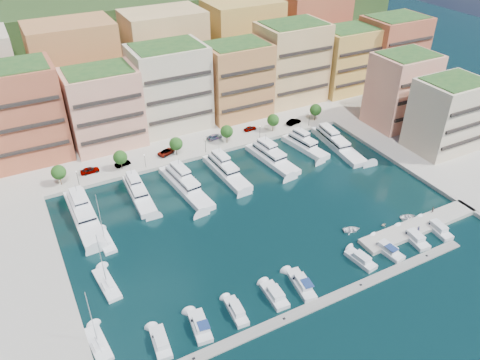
# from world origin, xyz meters

# --- Properties ---
(ground) EXTENTS (400.00, 400.00, 0.00)m
(ground) POSITION_xyz_m (0.00, 0.00, 0.00)
(ground) COLOR black
(ground) RESTS_ON ground
(north_quay) EXTENTS (220.00, 64.00, 2.00)m
(north_quay) POSITION_xyz_m (0.00, 62.00, 0.00)
(north_quay) COLOR #9E998E
(north_quay) RESTS_ON ground
(east_quay) EXTENTS (34.00, 76.00, 2.00)m
(east_quay) POSITION_xyz_m (62.00, -8.00, 0.00)
(east_quay) COLOR #9E998E
(east_quay) RESTS_ON ground
(hillside) EXTENTS (240.00, 40.00, 58.00)m
(hillside) POSITION_xyz_m (0.00, 110.00, 0.00)
(hillside) COLOR #223917
(hillside) RESTS_ON ground
(south_pontoon) EXTENTS (72.00, 2.20, 0.35)m
(south_pontoon) POSITION_xyz_m (-3.00, -30.00, 0.00)
(south_pontoon) COLOR gray
(south_pontoon) RESTS_ON ground
(finger_pier) EXTENTS (32.00, 5.00, 2.00)m
(finger_pier) POSITION_xyz_m (30.00, -22.00, 0.00)
(finger_pier) COLOR #9E998E
(finger_pier) RESTS_ON ground
(apartment_1) EXTENTS (20.00, 16.50, 26.80)m
(apartment_1) POSITION_xyz_m (-44.00, 51.99, 14.31)
(apartment_1) COLOR #B45C3C
(apartment_1) RESTS_ON north_quay
(apartment_2) EXTENTS (20.00, 15.50, 22.80)m
(apartment_2) POSITION_xyz_m (-23.00, 49.99, 12.31)
(apartment_2) COLOR #E5A180
(apartment_2) RESTS_ON north_quay
(apartment_3) EXTENTS (22.00, 16.50, 25.80)m
(apartment_3) POSITION_xyz_m (-2.00, 51.99, 13.81)
(apartment_3) COLOR beige
(apartment_3) RESTS_ON north_quay
(apartment_4) EXTENTS (20.00, 15.50, 23.80)m
(apartment_4) POSITION_xyz_m (20.00, 49.99, 12.81)
(apartment_4) COLOR #BA7445
(apartment_4) RESTS_ON north_quay
(apartment_5) EXTENTS (22.00, 16.50, 26.80)m
(apartment_5) POSITION_xyz_m (42.00, 51.99, 14.31)
(apartment_5) COLOR #F0C07F
(apartment_5) RESTS_ON north_quay
(apartment_6) EXTENTS (20.00, 15.50, 22.80)m
(apartment_6) POSITION_xyz_m (64.00, 49.99, 12.31)
(apartment_6) COLOR gold
(apartment_6) RESTS_ON north_quay
(apartment_7) EXTENTS (22.00, 16.50, 24.80)m
(apartment_7) POSITION_xyz_m (84.00, 47.99, 13.31)
(apartment_7) COLOR #B45C3C
(apartment_7) RESTS_ON north_quay
(apartment_east_a) EXTENTS (18.00, 14.50, 22.80)m
(apartment_east_a) POSITION_xyz_m (62.00, 19.99, 12.31)
(apartment_east_a) COLOR #E5A180
(apartment_east_a) RESTS_ON east_quay
(apartment_east_b) EXTENTS (18.00, 14.50, 20.80)m
(apartment_east_b) POSITION_xyz_m (62.00, 1.99, 11.31)
(apartment_east_b) COLOR beige
(apartment_east_b) RESTS_ON east_quay
(backblock_1) EXTENTS (26.00, 18.00, 30.00)m
(backblock_1) POSITION_xyz_m (-25.00, 74.00, 16.00)
(backblock_1) COLOR #BA7445
(backblock_1) RESTS_ON north_quay
(backblock_2) EXTENTS (26.00, 18.00, 30.00)m
(backblock_2) POSITION_xyz_m (5.00, 74.00, 16.00)
(backblock_2) COLOR #F0C07F
(backblock_2) RESTS_ON north_quay
(backblock_3) EXTENTS (26.00, 18.00, 30.00)m
(backblock_3) POSITION_xyz_m (35.00, 74.00, 16.00)
(backblock_3) COLOR gold
(backblock_3) RESTS_ON north_quay
(backblock_4) EXTENTS (26.00, 18.00, 30.00)m
(backblock_4) POSITION_xyz_m (65.00, 74.00, 16.00)
(backblock_4) COLOR #B45C3C
(backblock_4) RESTS_ON north_quay
(tree_0) EXTENTS (3.80, 3.80, 5.65)m
(tree_0) POSITION_xyz_m (-40.00, 33.50, 4.74)
(tree_0) COLOR #473323
(tree_0) RESTS_ON north_quay
(tree_1) EXTENTS (3.80, 3.80, 5.65)m
(tree_1) POSITION_xyz_m (-24.00, 33.50, 4.74)
(tree_1) COLOR #473323
(tree_1) RESTS_ON north_quay
(tree_2) EXTENTS (3.80, 3.80, 5.65)m
(tree_2) POSITION_xyz_m (-8.00, 33.50, 4.74)
(tree_2) COLOR #473323
(tree_2) RESTS_ON north_quay
(tree_3) EXTENTS (3.80, 3.80, 5.65)m
(tree_3) POSITION_xyz_m (8.00, 33.50, 4.74)
(tree_3) COLOR #473323
(tree_3) RESTS_ON north_quay
(tree_4) EXTENTS (3.80, 3.80, 5.65)m
(tree_4) POSITION_xyz_m (24.00, 33.50, 4.74)
(tree_4) COLOR #473323
(tree_4) RESTS_ON north_quay
(tree_5) EXTENTS (3.80, 3.80, 5.65)m
(tree_5) POSITION_xyz_m (40.00, 33.50, 4.74)
(tree_5) COLOR #473323
(tree_5) RESTS_ON north_quay
(lamppost_0) EXTENTS (0.30, 0.30, 4.20)m
(lamppost_0) POSITION_xyz_m (-36.00, 31.20, 3.83)
(lamppost_0) COLOR black
(lamppost_0) RESTS_ON north_quay
(lamppost_1) EXTENTS (0.30, 0.30, 4.20)m
(lamppost_1) POSITION_xyz_m (-18.00, 31.20, 3.83)
(lamppost_1) COLOR black
(lamppost_1) RESTS_ON north_quay
(lamppost_2) EXTENTS (0.30, 0.30, 4.20)m
(lamppost_2) POSITION_xyz_m (0.00, 31.20, 3.83)
(lamppost_2) COLOR black
(lamppost_2) RESTS_ON north_quay
(lamppost_3) EXTENTS (0.30, 0.30, 4.20)m
(lamppost_3) POSITION_xyz_m (18.00, 31.20, 3.83)
(lamppost_3) COLOR black
(lamppost_3) RESTS_ON north_quay
(lamppost_4) EXTENTS (0.30, 0.30, 4.20)m
(lamppost_4) POSITION_xyz_m (36.00, 31.20, 3.83)
(lamppost_4) COLOR black
(lamppost_4) RESTS_ON north_quay
(yacht_0) EXTENTS (5.36, 23.73, 7.30)m
(yacht_0) POSITION_xyz_m (-37.78, 18.16, 1.21)
(yacht_0) COLOR white
(yacht_0) RESTS_ON ground
(yacht_1) EXTENTS (4.92, 18.60, 7.30)m
(yacht_1) POSITION_xyz_m (-23.53, 20.51, 1.09)
(yacht_1) COLOR white
(yacht_1) RESTS_ON ground
(yacht_2) EXTENTS (6.79, 23.25, 7.30)m
(yacht_2) POSITION_xyz_m (-11.90, 18.51, 1.21)
(yacht_2) COLOR white
(yacht_2) RESTS_ON ground
(yacht_3) EXTENTS (5.51, 20.27, 7.30)m
(yacht_3) POSITION_xyz_m (0.59, 19.80, 1.21)
(yacht_3) COLOR white
(yacht_3) RESTS_ON ground
(yacht_4) EXTENTS (7.14, 20.17, 7.30)m
(yacht_4) POSITION_xyz_m (15.13, 19.91, 1.09)
(yacht_4) COLOR white
(yacht_4) RESTS_ON ground
(yacht_5) EXTENTS (6.59, 17.11, 7.30)m
(yacht_5) POSITION_xyz_m (27.38, 21.36, 1.21)
(yacht_5) COLOR white
(yacht_5) RESTS_ON ground
(yacht_6) EXTENTS (7.23, 24.51, 7.30)m
(yacht_6) POSITION_xyz_m (36.68, 17.94, 1.21)
(yacht_6) COLOR white
(yacht_6) RESTS_ON ground
(cruiser_0) EXTENTS (3.31, 7.42, 2.55)m
(cruiser_0) POSITION_xyz_m (-33.88, -24.58, 0.55)
(cruiser_0) COLOR silver
(cruiser_0) RESTS_ON ground
(cruiser_1) EXTENTS (3.82, 7.74, 2.66)m
(cruiser_1) POSITION_xyz_m (-26.40, -24.60, 0.57)
(cruiser_1) COLOR silver
(cruiser_1) RESTS_ON ground
(cruiser_2) EXTENTS (2.92, 7.35, 2.55)m
(cruiser_2) POSITION_xyz_m (-19.06, -24.58, 0.55)
(cruiser_2) COLOR silver
(cruiser_2) RESTS_ON ground
(cruiser_3) EXTENTS (3.20, 7.30, 2.55)m
(cruiser_3) POSITION_xyz_m (-10.68, -24.58, 0.55)
(cruiser_3) COLOR silver
(cruiser_3) RESTS_ON ground
(cruiser_4) EXTENTS (3.82, 8.96, 2.66)m
(cruiser_4) POSITION_xyz_m (-4.50, -24.62, 0.57)
(cruiser_4) COLOR silver
(cruiser_4) RESTS_ON ground
(cruiser_6) EXTENTS (3.54, 7.39, 2.55)m
(cruiser_6) POSITION_xyz_m (10.53, -24.58, 0.55)
(cruiser_6) COLOR silver
(cruiser_6) RESTS_ON ground
(cruiser_7) EXTENTS (3.53, 8.63, 2.66)m
(cruiser_7) POSITION_xyz_m (17.56, -24.61, 0.57)
(cruiser_7) COLOR silver
(cruiser_7) RESTS_ON ground
(cruiser_8) EXTENTS (3.60, 8.40, 2.55)m
(cruiser_8) POSITION_xyz_m (25.58, -24.59, 0.55)
(cruiser_8) COLOR silver
(cruiser_8) RESTS_ON ground
(cruiser_9) EXTENTS (3.42, 8.56, 2.55)m
(cruiser_9) POSITION_xyz_m (32.70, -24.59, 0.55)
(cruiser_9) COLOR silver
(cruiser_9) RESTS_ON ground
(sailboat_0) EXTENTS (3.53, 8.53, 13.20)m
(sailboat_0) POSITION_xyz_m (-43.54, -19.66, 0.32)
(sailboat_0) COLOR white
(sailboat_0) RESTS_ON ground
(sailboat_2) EXTENTS (3.12, 8.82, 13.20)m
(sailboat_2) POSITION_xyz_m (-35.56, 6.56, 0.32)
(sailboat_2) COLOR white
(sailboat_2) RESTS_ON ground
(sailboat_1) EXTENTS (3.72, 10.09, 13.20)m
(sailboat_1) POSITION_xyz_m (-38.58, -6.35, 0.31)
(sailboat_1) COLOR white
(sailboat_1) RESTS_ON ground
(tender_1) EXTENTS (1.39, 1.22, 0.71)m
(tender_1) POSITION_xyz_m (23.15, -17.68, 0.36)
(tender_1) COLOR beige
(tender_1) RESTS_ON ground
(tender_0) EXTENTS (4.71, 3.97, 0.84)m
(tender_0) POSITION_xyz_m (15.37, -15.68, 0.42)
(tender_0) COLOR white
(tender_0) RESTS_ON ground
(tender_2) EXTENTS (4.28, 3.42, 0.79)m
(tender_2) POSITION_xyz_m (30.18, -18.25, 0.39)
(tender_2) COLOR white
(tender_2) RESTS_ON ground
(car_0) EXTENTS (5.02, 2.05, 1.71)m
(car_0) POSITION_xyz_m (-32.14, 35.65, 1.85)
(car_0) COLOR gray
(car_0) RESTS_ON north_quay
(car_1) EXTENTS (4.55, 2.27, 1.43)m
(car_1) POSITION_xyz_m (-23.31, 35.12, 1.72)
(car_1) COLOR gray
(car_1) RESTS_ON north_quay
(car_2) EXTENTS (5.95, 4.45, 1.50)m
(car_2) POSITION_xyz_m (-10.33, 35.50, 1.75)
(car_2) COLOR gray
(car_2) RESTS_ON north_quay
(car_3) EXTENTS (5.43, 3.03, 1.49)m
(car_3) POSITION_xyz_m (5.66, 37.33, 1.74)
(car_3) COLOR gray
(car_3) RESTS_ON north_quay
(car_4) EXTENTS (4.27, 1.99, 1.42)m
(car_4) POSITION_xyz_m (17.94, 37.12, 1.71)
(car_4) COLOR gray
(car_4) RESTS_ON north_quay
(car_5) EXTENTS (5.29, 2.64, 1.67)m
(car_5) POSITION_xyz_m (32.39, 34.45, 1.83)
(car_5) COLOR gray
(car_5) RESTS_ON north_quay
(person_0) EXTENTS (0.70, 0.71, 1.65)m
(person_0) POSITION_xyz_m (27.44, -23.81, 1.83)
(person_0) COLOR #27264D
(person_0) RESTS_ON finger_pier
(person_1) EXTENTS (0.78, 0.63, 1.52)m
(person_1) POSITION_xyz_m (35.90, -20.03, 1.76)
(person_1) COLOR #46312A
(person_1) RESTS_ON finger_pier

